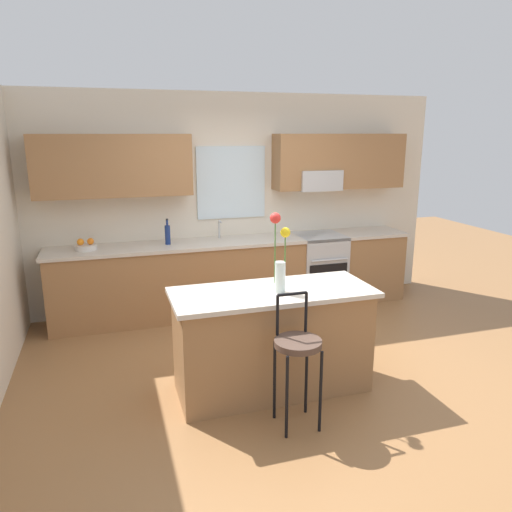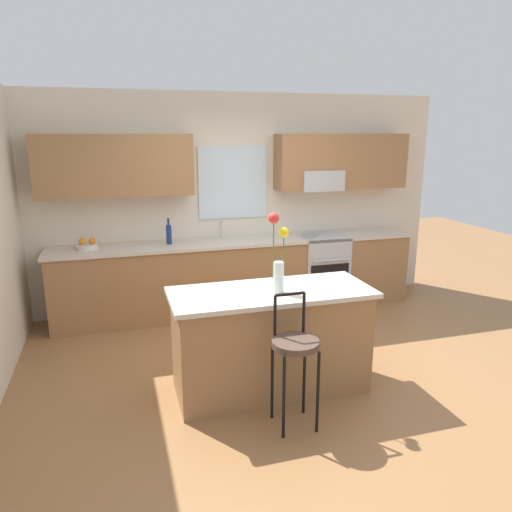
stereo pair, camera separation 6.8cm
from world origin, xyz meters
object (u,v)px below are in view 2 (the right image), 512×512
(fruit_bowl_oranges, at_px, (87,246))
(oven_range, at_px, (320,269))
(bar_stool_near, at_px, (295,349))
(kitchen_island, at_px, (271,340))
(bottle_olive_oil, at_px, (169,234))
(flower_vase, at_px, (278,258))

(fruit_bowl_oranges, bearing_deg, oven_range, -0.49)
(bar_stool_near, bearing_deg, kitchen_island, 90.00)
(kitchen_island, distance_m, fruit_bowl_oranges, 2.59)
(oven_range, xyz_separation_m, bottle_olive_oil, (-1.97, 0.02, 0.58))
(kitchen_island, height_order, flower_vase, flower_vase)
(kitchen_island, height_order, bottle_olive_oil, bottle_olive_oil)
(bottle_olive_oil, bearing_deg, bar_stool_near, -76.49)
(oven_range, xyz_separation_m, kitchen_island, (-1.35, -1.99, 0.00))
(flower_vase, bearing_deg, bottle_olive_oil, 107.63)
(oven_range, height_order, bar_stool_near, bar_stool_near)
(oven_range, distance_m, fruit_bowl_oranges, 2.94)
(kitchen_island, relative_size, bottle_olive_oil, 5.55)
(oven_range, height_order, fruit_bowl_oranges, fruit_bowl_oranges)
(oven_range, relative_size, bar_stool_near, 0.88)
(kitchen_island, bearing_deg, flower_vase, -57.45)
(fruit_bowl_oranges, xyz_separation_m, bottle_olive_oil, (0.93, 0.00, 0.08))
(flower_vase, height_order, fruit_bowl_oranges, flower_vase)
(kitchen_island, bearing_deg, bottle_olive_oil, 107.13)
(flower_vase, bearing_deg, oven_range, 57.46)
(flower_vase, bearing_deg, bar_stool_near, -94.34)
(oven_range, bearing_deg, kitchen_island, -124.09)
(bar_stool_near, relative_size, bottle_olive_oil, 3.36)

